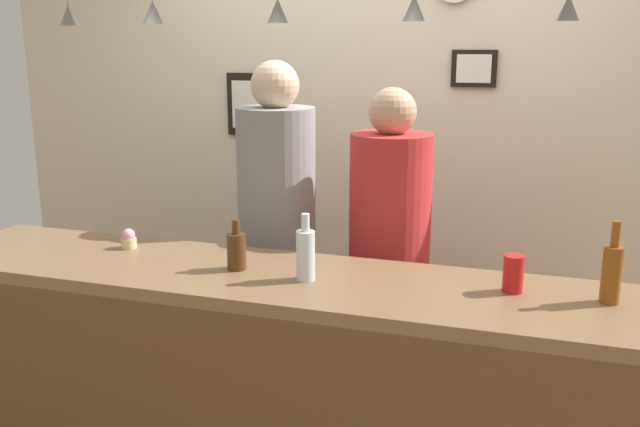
{
  "coord_description": "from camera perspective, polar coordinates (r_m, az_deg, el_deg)",
  "views": [
    {
      "loc": [
        0.83,
        -2.45,
        1.82
      ],
      "look_at": [
        0.0,
        0.1,
        1.16
      ],
      "focal_mm": 38.63,
      "sensor_mm": 36.0,
      "label": 1
    }
  ],
  "objects": [
    {
      "name": "bottle_beer_brown_stubby",
      "position": [
        2.44,
        -6.94,
        -3.02
      ],
      "size": [
        0.07,
        0.07,
        0.18
      ],
      "color": "#512D14",
      "rests_on": "bar_counter"
    },
    {
      "name": "bar_counter",
      "position": [
        2.39,
        -4.63,
        -14.0
      ],
      "size": [
        2.7,
        0.55,
        1.05
      ],
      "color": "brown",
      "rests_on": "ground_plane"
    },
    {
      "name": "hanging_wineglass_left",
      "position": [
        2.44,
        -13.69,
        16.01
      ],
      "size": [
        0.07,
        0.07,
        0.13
      ],
      "color": "silver",
      "rests_on": "overhead_glass_rack"
    },
    {
      "name": "cupcake",
      "position": [
        2.78,
        -15.57,
        -2.06
      ],
      "size": [
        0.06,
        0.06,
        0.08
      ],
      "color": "beige",
      "rests_on": "bar_counter"
    },
    {
      "name": "back_wall",
      "position": [
        3.69,
        4.83,
        5.7
      ],
      "size": [
        4.4,
        0.06,
        2.6
      ],
      "primitive_type": "cube",
      "color": "beige",
      "rests_on": "ground_plane"
    },
    {
      "name": "hanging_wineglass_center_right",
      "position": [
        2.22,
        19.89,
        15.85
      ],
      "size": [
        0.07,
        0.07,
        0.13
      ],
      "color": "silver",
      "rests_on": "overhead_glass_rack"
    },
    {
      "name": "person_right_red_shirt",
      "position": [
        2.9,
        5.75,
        -2.69
      ],
      "size": [
        0.34,
        0.34,
        1.65
      ],
      "color": "#2D334C",
      "rests_on": "ground_plane"
    },
    {
      "name": "picture_frame_caricature",
      "position": [
        3.85,
        -5.86,
        8.97
      ],
      "size": [
        0.26,
        0.02,
        0.34
      ],
      "color": "black",
      "rests_on": "back_wall"
    },
    {
      "name": "drink_can",
      "position": [
        2.29,
        15.72,
        -4.82
      ],
      "size": [
        0.07,
        0.07,
        0.12
      ],
      "primitive_type": "cylinder",
      "color": "red",
      "rests_on": "bar_counter"
    },
    {
      "name": "hanging_wineglass_far_left",
      "position": [
        2.8,
        -20.12,
        15.25
      ],
      "size": [
        0.07,
        0.07,
        0.13
      ],
      "color": "silver",
      "rests_on": "overhead_glass_rack"
    },
    {
      "name": "hanging_wineglass_center_left",
      "position": [
        2.28,
        -3.55,
        16.53
      ],
      "size": [
        0.07,
        0.07,
        0.13
      ],
      "color": "silver",
      "rests_on": "overhead_glass_rack"
    },
    {
      "name": "picture_frame_upper_small",
      "position": [
        3.53,
        12.64,
        11.64
      ],
      "size": [
        0.22,
        0.02,
        0.18
      ],
      "color": "black",
      "rests_on": "back_wall"
    },
    {
      "name": "bottle_soda_clear",
      "position": [
        2.31,
        -1.2,
        -3.34
      ],
      "size": [
        0.06,
        0.06,
        0.23
      ],
      "color": "silver",
      "rests_on": "bar_counter"
    },
    {
      "name": "hanging_wineglass_center",
      "position": [
        2.14,
        7.8,
        16.62
      ],
      "size": [
        0.07,
        0.07,
        0.13
      ],
      "color": "silver",
      "rests_on": "overhead_glass_rack"
    },
    {
      "name": "person_middle_grey_shirt",
      "position": [
        3.03,
        -3.58,
        -0.64
      ],
      "size": [
        0.34,
        0.34,
        1.76
      ],
      "color": "#2D334C",
      "rests_on": "ground_plane"
    },
    {
      "name": "bottle_beer_amber_tall",
      "position": [
        2.28,
        23.02,
        -4.47
      ],
      "size": [
        0.06,
        0.06,
        0.26
      ],
      "color": "brown",
      "rests_on": "bar_counter"
    }
  ]
}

